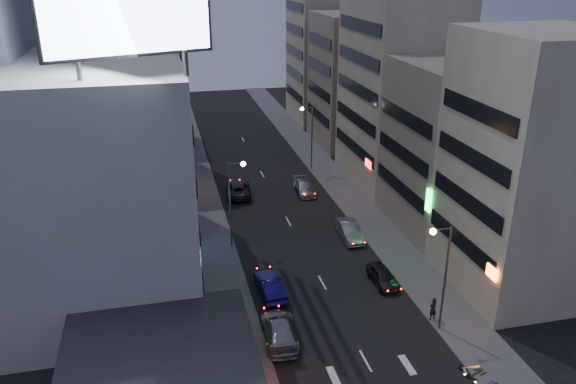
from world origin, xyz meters
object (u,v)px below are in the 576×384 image
object	(u,v)px
road_car_silver	(280,330)
scooter_silver_b	(481,359)
parked_car_left	(238,189)
road_car_blue	(270,286)
scooter_silver_a	(506,381)
person	(433,309)
parked_car_right_near	(383,276)
parked_car_right_far	(304,187)
parked_car_right_mid	(349,231)
scooter_blue	(493,373)
scooter_black_b	(483,363)

from	to	relation	value
road_car_silver	scooter_silver_b	bearing A→B (deg)	159.19
parked_car_left	road_car_blue	xyz separation A→B (m)	(-0.61, -20.68, 0.04)
scooter_silver_a	road_car_blue	bearing A→B (deg)	38.80
road_car_blue	person	world-z (taller)	person
parked_car_right_near	scooter_silver_b	world-z (taller)	parked_car_right_near
parked_car_right_near	road_car_silver	xyz separation A→B (m)	(-9.71, -5.21, 0.10)
parked_car_left	scooter_silver_a	distance (m)	36.24
scooter_silver_a	parked_car_right_far	bearing A→B (deg)	4.89
parked_car_right_mid	road_car_silver	xyz separation A→B (m)	(-9.73, -13.55, -0.00)
scooter_silver_a	scooter_silver_b	world-z (taller)	scooter_silver_a
parked_car_right_far	person	world-z (taller)	person
scooter_blue	scooter_silver_b	xyz separation A→B (m)	(-0.03, 1.38, 0.03)
parked_car_right_near	road_car_blue	world-z (taller)	road_car_blue
parked_car_right_far	scooter_black_b	xyz separation A→B (m)	(3.40, -31.50, -0.06)
person	scooter_silver_b	distance (m)	5.45
road_car_silver	person	world-z (taller)	person
parked_car_right_mid	parked_car_right_far	bearing A→B (deg)	97.73
road_car_silver	parked_car_right_near	bearing A→B (deg)	-146.78
parked_car_left	person	bearing A→B (deg)	117.14
parked_car_left	scooter_silver_b	size ratio (longest dim) A/B	3.06
road_car_blue	scooter_blue	distance (m)	17.24
parked_car_right_mid	scooter_silver_b	bearing A→B (deg)	-81.72
parked_car_right_near	scooter_black_b	world-z (taller)	parked_car_right_near
parked_car_right_near	scooter_blue	bearing A→B (deg)	-80.74
parked_car_right_far	parked_car_right_near	bearing A→B (deg)	-85.01
road_car_silver	scooter_blue	xyz separation A→B (m)	(11.98, -7.17, -0.15)
parked_car_left	parked_car_right_near	bearing A→B (deg)	118.41
road_car_silver	scooter_silver_b	distance (m)	13.28
road_car_blue	road_car_silver	size ratio (longest dim) A/B	0.90
parked_car_right_near	person	distance (m)	5.83
road_car_silver	scooter_black_b	size ratio (longest dim) A/B	3.22
scooter_silver_a	scooter_black_b	distance (m)	2.00
scooter_silver_a	scooter_silver_b	bearing A→B (deg)	5.70
road_car_blue	parked_car_right_near	bearing A→B (deg)	174.29
person	scooter_silver_a	size ratio (longest dim) A/B	0.89
parked_car_right_far	scooter_silver_a	world-z (taller)	parked_car_right_far
road_car_silver	person	size ratio (longest dim) A/B	3.02
parked_car_right_near	parked_car_right_mid	bearing A→B (deg)	88.78
scooter_blue	parked_car_right_far	bearing A→B (deg)	-18.05
parked_car_right_far	scooter_black_b	size ratio (longest dim) A/B	2.84
scooter_silver_a	parked_car_left	bearing A→B (deg)	16.34
parked_car_right_near	parked_car_right_far	bearing A→B (deg)	92.36
road_car_blue	parked_car_left	bearing A→B (deg)	-94.26
parked_car_right_near	parked_car_left	xyz separation A→B (m)	(-8.59, 21.18, 0.07)
parked_car_right_near	scooter_blue	distance (m)	12.58
road_car_blue	scooter_silver_a	world-z (taller)	road_car_blue
parked_car_right_far	scooter_silver_b	world-z (taller)	parked_car_right_far
road_car_blue	person	bearing A→B (deg)	147.92
parked_car_right_far	road_car_blue	bearing A→B (deg)	-110.56
scooter_silver_b	parked_car_right_near	bearing A→B (deg)	17.10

